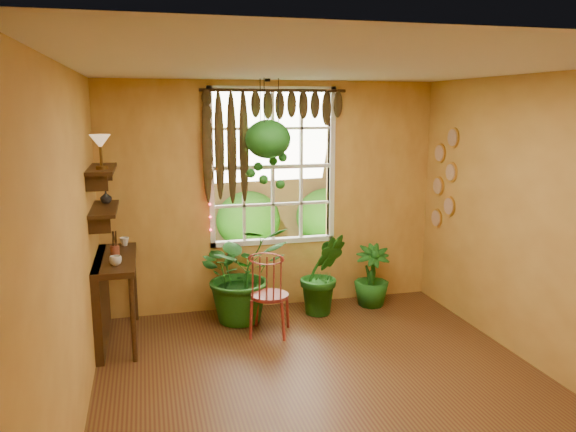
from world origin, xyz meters
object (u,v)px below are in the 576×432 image
object	(u,v)px
windsor_chair	(269,306)
potted_plant_mid	(323,274)
potted_plant_left	(242,273)
counter_ledge	(106,291)
hanging_basket	(268,144)

from	to	relation	value
windsor_chair	potted_plant_mid	size ratio (longest dim) A/B	1.11
windsor_chair	potted_plant_left	size ratio (longest dim) A/B	0.96
counter_ledge	hanging_basket	distance (m)	2.30
counter_ledge	hanging_basket	xyz separation A→B (m)	(1.77, 0.27, 1.44)
potted_plant_left	hanging_basket	bearing A→B (deg)	4.74
counter_ledge	potted_plant_mid	xyz separation A→B (m)	(2.40, 0.21, -0.07)
windsor_chair	potted_plant_left	world-z (taller)	potted_plant_left
counter_ledge	potted_plant_mid	distance (m)	2.41
counter_ledge	potted_plant_left	distance (m)	1.47
potted_plant_mid	hanging_basket	world-z (taller)	hanging_basket
windsor_chair	hanging_basket	world-z (taller)	hanging_basket
windsor_chair	potted_plant_mid	bearing A→B (deg)	53.10
windsor_chair	hanging_basket	xyz separation A→B (m)	(0.11, 0.50, 1.68)
hanging_basket	windsor_chair	bearing A→B (deg)	-102.21
potted_plant_left	hanging_basket	xyz separation A→B (m)	(0.31, 0.03, 1.43)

